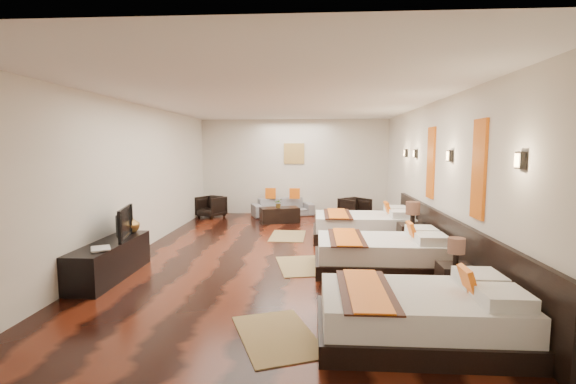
# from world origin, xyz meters

# --- Properties ---
(floor) EXTENTS (5.50, 9.50, 0.01)m
(floor) POSITION_xyz_m (0.00, 0.00, 0.00)
(floor) COLOR black
(floor) RESTS_ON ground
(ceiling) EXTENTS (5.50, 9.50, 0.01)m
(ceiling) POSITION_xyz_m (0.00, 0.00, 2.80)
(ceiling) COLOR white
(ceiling) RESTS_ON floor
(back_wall) EXTENTS (5.50, 0.01, 2.80)m
(back_wall) POSITION_xyz_m (0.00, 4.75, 1.40)
(back_wall) COLOR silver
(back_wall) RESTS_ON floor
(left_wall) EXTENTS (0.01, 9.50, 2.80)m
(left_wall) POSITION_xyz_m (-2.75, 0.00, 1.40)
(left_wall) COLOR silver
(left_wall) RESTS_ON floor
(right_wall) EXTENTS (0.01, 9.50, 2.80)m
(right_wall) POSITION_xyz_m (2.75, 0.00, 1.40)
(right_wall) COLOR silver
(right_wall) RESTS_ON floor
(headboard_panel) EXTENTS (0.08, 6.60, 0.90)m
(headboard_panel) POSITION_xyz_m (2.71, -0.80, 0.45)
(headboard_panel) COLOR black
(headboard_panel) RESTS_ON floor
(bed_near) EXTENTS (2.05, 1.29, 0.78)m
(bed_near) POSITION_xyz_m (1.70, -3.24, 0.27)
(bed_near) COLOR black
(bed_near) RESTS_ON floor
(bed_mid) EXTENTS (2.09, 1.32, 0.80)m
(bed_mid) POSITION_xyz_m (1.70, -0.81, 0.27)
(bed_mid) COLOR black
(bed_mid) RESTS_ON floor
(bed_far) EXTENTS (2.16, 1.36, 0.82)m
(bed_far) POSITION_xyz_m (1.70, 1.44, 0.28)
(bed_far) COLOR black
(bed_far) RESTS_ON floor
(nightstand_a) EXTENTS (0.41, 0.41, 0.81)m
(nightstand_a) POSITION_xyz_m (2.45, -2.03, 0.29)
(nightstand_a) COLOR black
(nightstand_a) RESTS_ON floor
(nightstand_b) EXTENTS (0.49, 0.49, 0.97)m
(nightstand_b) POSITION_xyz_m (2.44, 0.35, 0.34)
(nightstand_b) COLOR black
(nightstand_b) RESTS_ON floor
(jute_mat_near) EXTENTS (1.13, 1.39, 0.01)m
(jute_mat_near) POSITION_xyz_m (0.21, -3.24, 0.01)
(jute_mat_near) COLOR olive
(jute_mat_near) RESTS_ON floor
(jute_mat_mid) EXTENTS (0.98, 1.33, 0.01)m
(jute_mat_mid) POSITION_xyz_m (0.40, -0.67, 0.01)
(jute_mat_mid) COLOR olive
(jute_mat_mid) RESTS_ON floor
(jute_mat_far) EXTENTS (0.78, 1.22, 0.01)m
(jute_mat_far) POSITION_xyz_m (0.01, 1.63, 0.01)
(jute_mat_far) COLOR olive
(jute_mat_far) RESTS_ON floor
(tv_console) EXTENTS (0.50, 1.80, 0.55)m
(tv_console) POSITION_xyz_m (-2.50, -1.46, 0.28)
(tv_console) COLOR black
(tv_console) RESTS_ON floor
(tv) EXTENTS (0.31, 0.87, 0.50)m
(tv) POSITION_xyz_m (-2.45, -1.21, 0.80)
(tv) COLOR black
(tv) RESTS_ON tv_console
(book) EXTENTS (0.39, 0.42, 0.03)m
(book) POSITION_xyz_m (-2.50, -1.98, 0.57)
(book) COLOR black
(book) RESTS_ON tv_console
(figurine) EXTENTS (0.38, 0.38, 0.31)m
(figurine) POSITION_xyz_m (-2.50, -0.73, 0.71)
(figurine) COLOR brown
(figurine) RESTS_ON tv_console
(sofa) EXTENTS (1.87, 1.25, 0.51)m
(sofa) POSITION_xyz_m (-0.31, 4.34, 0.25)
(sofa) COLOR slate
(sofa) RESTS_ON floor
(armchair_left) EXTENTS (0.89, 0.90, 0.61)m
(armchair_left) POSITION_xyz_m (-2.32, 3.95, 0.30)
(armchair_left) COLOR black
(armchair_left) RESTS_ON floor
(armchair_right) EXTENTS (0.95, 0.95, 0.62)m
(armchair_right) POSITION_xyz_m (1.70, 3.69, 0.31)
(armchair_right) COLOR black
(armchair_right) RESTS_ON floor
(coffee_table) EXTENTS (1.11, 0.79, 0.40)m
(coffee_table) POSITION_xyz_m (-0.31, 3.29, 0.20)
(coffee_table) COLOR black
(coffee_table) RESTS_ON floor
(table_plant) EXTENTS (0.23, 0.20, 0.24)m
(table_plant) POSITION_xyz_m (-0.33, 3.21, 0.52)
(table_plant) COLOR #2E591D
(table_plant) RESTS_ON coffee_table
(orange_panel_a) EXTENTS (0.04, 0.40, 1.30)m
(orange_panel_a) POSITION_xyz_m (2.73, -1.90, 1.70)
(orange_panel_a) COLOR #D86014
(orange_panel_a) RESTS_ON right_wall
(orange_panel_b) EXTENTS (0.04, 0.40, 1.30)m
(orange_panel_b) POSITION_xyz_m (2.73, 0.30, 1.70)
(orange_panel_b) COLOR #D86014
(orange_panel_b) RESTS_ON right_wall
(sconce_near) EXTENTS (0.07, 0.12, 0.18)m
(sconce_near) POSITION_xyz_m (2.70, -3.00, 1.85)
(sconce_near) COLOR black
(sconce_near) RESTS_ON right_wall
(sconce_mid) EXTENTS (0.07, 0.12, 0.18)m
(sconce_mid) POSITION_xyz_m (2.70, -0.80, 1.85)
(sconce_mid) COLOR black
(sconce_mid) RESTS_ON right_wall
(sconce_far) EXTENTS (0.07, 0.12, 0.18)m
(sconce_far) POSITION_xyz_m (2.70, 1.40, 1.85)
(sconce_far) COLOR black
(sconce_far) RESTS_ON right_wall
(sconce_lounge) EXTENTS (0.07, 0.12, 0.18)m
(sconce_lounge) POSITION_xyz_m (2.70, 2.30, 1.85)
(sconce_lounge) COLOR black
(sconce_lounge) RESTS_ON right_wall
(gold_artwork) EXTENTS (0.60, 0.04, 0.60)m
(gold_artwork) POSITION_xyz_m (0.00, 4.73, 1.80)
(gold_artwork) COLOR #AD873F
(gold_artwork) RESTS_ON back_wall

